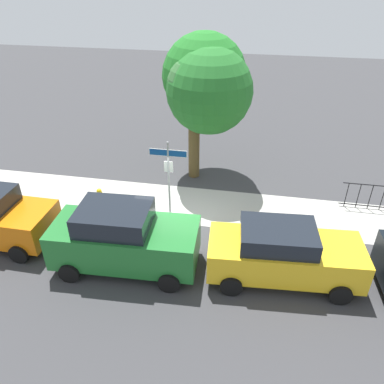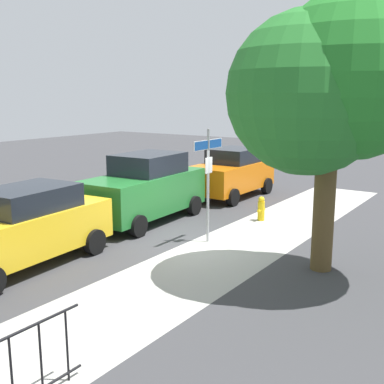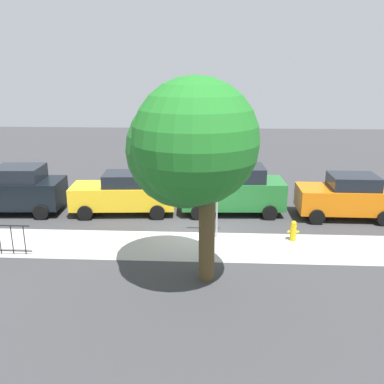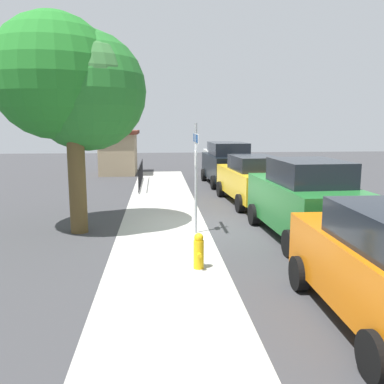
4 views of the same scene
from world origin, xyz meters
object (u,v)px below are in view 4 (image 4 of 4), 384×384
at_px(street_sign, 196,160).
at_px(car_black, 228,164).
at_px(shade_tree, 75,84).
at_px(car_silver, 221,157).
at_px(car_green, 305,200).
at_px(car_yellow, 252,179).
at_px(utility_shed, 118,152).
at_px(fire_hydrant, 199,251).

xyz_separation_m(street_sign, car_black, (8.84, -2.41, -1.03)).
bearing_deg(shade_tree, car_silver, -25.58).
height_order(car_green, car_yellow, car_green).
relative_size(car_green, car_silver, 1.00).
distance_m(car_silver, utility_shed, 6.24).
distance_m(car_green, car_silver, 14.40).
distance_m(shade_tree, fire_hydrant, 6.09).
xyz_separation_m(street_sign, utility_shed, (13.64, 3.40, -0.75)).
bearing_deg(car_yellow, street_sign, 143.79).
bearing_deg(street_sign, utility_shed, 13.99).
distance_m(street_sign, car_yellow, 4.89).
bearing_deg(car_black, car_green, 179.63).
xyz_separation_m(street_sign, car_green, (-0.76, -2.84, -1.01)).
xyz_separation_m(street_sign, car_silver, (13.63, -2.83, -1.12)).
bearing_deg(fire_hydrant, utility_shed, 10.98).
height_order(car_yellow, car_silver, car_silver).
height_order(shade_tree, car_green, shade_tree).
distance_m(street_sign, utility_shed, 14.07).
height_order(shade_tree, utility_shed, shade_tree).
bearing_deg(car_green, street_sign, 72.23).
relative_size(car_black, fire_hydrant, 5.40).
height_order(street_sign, utility_shed, street_sign).
distance_m(car_green, car_black, 9.61).
bearing_deg(shade_tree, fire_hydrant, -139.30).
distance_m(car_black, car_silver, 4.81).
xyz_separation_m(car_black, car_silver, (4.79, -0.42, -0.09)).
height_order(street_sign, fire_hydrant, street_sign).
xyz_separation_m(car_green, fire_hydrant, (-2.09, 3.04, -0.67)).
relative_size(shade_tree, car_black, 1.43).
bearing_deg(shade_tree, car_black, -35.40).
bearing_deg(fire_hydrant, car_green, -55.48).
xyz_separation_m(shade_tree, car_black, (8.06, -5.73, -3.11)).
distance_m(street_sign, shade_tree, 3.99).
bearing_deg(fire_hydrant, street_sign, -3.98).
bearing_deg(utility_shed, car_silver, -90.02).
xyz_separation_m(street_sign, shade_tree, (0.78, 3.32, 2.08)).
distance_m(street_sign, car_black, 9.22).
relative_size(car_green, car_yellow, 0.98).
bearing_deg(car_green, car_black, -0.14).
distance_m(car_yellow, car_silver, 9.60).
height_order(utility_shed, fire_hydrant, utility_shed).
relative_size(car_green, utility_shed, 1.42).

